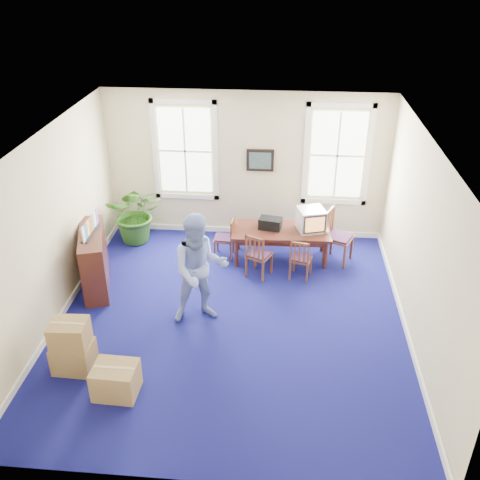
# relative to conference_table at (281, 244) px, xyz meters

# --- Properties ---
(floor) EXTENTS (6.50, 6.50, 0.00)m
(floor) POSITION_rel_conference_table_xyz_m (-0.80, -2.14, -0.34)
(floor) COLOR navy
(floor) RESTS_ON ground
(ceiling) EXTENTS (6.50, 6.50, 0.00)m
(ceiling) POSITION_rel_conference_table_xyz_m (-0.80, -2.14, 2.86)
(ceiling) COLOR white
(ceiling) RESTS_ON ground
(wall_back) EXTENTS (6.50, 0.00, 6.50)m
(wall_back) POSITION_rel_conference_table_xyz_m (-0.80, 1.11, 1.26)
(wall_back) COLOR beige
(wall_back) RESTS_ON ground
(wall_front) EXTENTS (6.50, 0.00, 6.50)m
(wall_front) POSITION_rel_conference_table_xyz_m (-0.80, -5.39, 1.26)
(wall_front) COLOR beige
(wall_front) RESTS_ON ground
(wall_left) EXTENTS (0.00, 6.50, 6.50)m
(wall_left) POSITION_rel_conference_table_xyz_m (-3.80, -2.14, 1.26)
(wall_left) COLOR beige
(wall_left) RESTS_ON ground
(wall_right) EXTENTS (0.00, 6.50, 6.50)m
(wall_right) POSITION_rel_conference_table_xyz_m (2.20, -2.14, 1.26)
(wall_right) COLOR beige
(wall_right) RESTS_ON ground
(baseboard_back) EXTENTS (6.00, 0.04, 0.12)m
(baseboard_back) POSITION_rel_conference_table_xyz_m (-0.80, 1.08, -0.28)
(baseboard_back) COLOR white
(baseboard_back) RESTS_ON ground
(baseboard_left) EXTENTS (0.04, 6.50, 0.12)m
(baseboard_left) POSITION_rel_conference_table_xyz_m (-3.77, -2.14, -0.28)
(baseboard_left) COLOR white
(baseboard_left) RESTS_ON ground
(baseboard_right) EXTENTS (0.04, 6.50, 0.12)m
(baseboard_right) POSITION_rel_conference_table_xyz_m (2.17, -2.14, -0.28)
(baseboard_right) COLOR white
(baseboard_right) RESTS_ON ground
(window_left) EXTENTS (1.40, 0.12, 2.20)m
(window_left) POSITION_rel_conference_table_xyz_m (-2.10, 1.09, 1.56)
(window_left) COLOR white
(window_left) RESTS_ON ground
(window_right) EXTENTS (1.40, 0.12, 2.20)m
(window_right) POSITION_rel_conference_table_xyz_m (1.10, 1.09, 1.56)
(window_right) COLOR white
(window_right) RESTS_ON ground
(wall_picture) EXTENTS (0.58, 0.06, 0.48)m
(wall_picture) POSITION_rel_conference_table_xyz_m (-0.50, 1.06, 1.41)
(wall_picture) COLOR black
(wall_picture) RESTS_ON ground
(conference_table) EXTENTS (2.02, 0.98, 0.68)m
(conference_table) POSITION_rel_conference_table_xyz_m (0.00, 0.00, 0.00)
(conference_table) COLOR #461E15
(conference_table) RESTS_ON ground
(crt_tv) EXTENTS (0.64, 0.67, 0.46)m
(crt_tv) POSITION_rel_conference_table_xyz_m (0.59, 0.05, 0.57)
(crt_tv) COLOR #B7B7BC
(crt_tv) RESTS_ON conference_table
(game_console) EXTENTS (0.18, 0.22, 0.05)m
(game_console) POSITION_rel_conference_table_xyz_m (0.86, 0.00, 0.36)
(game_console) COLOR white
(game_console) RESTS_ON conference_table
(equipment_bag) EXTENTS (0.49, 0.36, 0.22)m
(equipment_bag) POSITION_rel_conference_table_xyz_m (-0.23, 0.05, 0.45)
(equipment_bag) COLOR black
(equipment_bag) RESTS_ON conference_table
(chair_near_left) EXTENTS (0.56, 0.56, 0.94)m
(chair_near_left) POSITION_rel_conference_table_xyz_m (-0.41, -0.68, 0.13)
(chair_near_left) COLOR brown
(chair_near_left) RESTS_ON ground
(chair_near_right) EXTENTS (0.47, 0.47, 0.86)m
(chair_near_right) POSITION_rel_conference_table_xyz_m (0.41, -0.68, 0.09)
(chair_near_right) COLOR brown
(chair_near_right) RESTS_ON ground
(chair_end_left) EXTENTS (0.41, 0.41, 0.86)m
(chair_end_left) POSITION_rel_conference_table_xyz_m (-1.17, 0.00, 0.09)
(chair_end_left) COLOR brown
(chair_end_left) RESTS_ON ground
(chair_end_right) EXTENTS (0.67, 0.67, 1.12)m
(chair_end_right) POSITION_rel_conference_table_xyz_m (1.17, 0.00, 0.22)
(chair_end_right) COLOR brown
(chair_end_right) RESTS_ON ground
(man) EXTENTS (1.15, 1.00, 1.99)m
(man) POSITION_rel_conference_table_xyz_m (-1.32, -2.15, 0.66)
(man) COLOR #7B8FCE
(man) RESTS_ON ground
(credenza) EXTENTS (0.85, 1.55, 1.17)m
(credenza) POSITION_rel_conference_table_xyz_m (-3.46, -1.31, 0.25)
(credenza) COLOR #461E15
(credenza) RESTS_ON ground
(brochure_rack) EXTENTS (0.23, 0.75, 0.33)m
(brochure_rack) POSITION_rel_conference_table_xyz_m (-3.44, -1.31, 1.00)
(brochure_rack) COLOR #99999E
(brochure_rack) RESTS_ON credenza
(potted_plant) EXTENTS (1.35, 1.22, 1.32)m
(potted_plant) POSITION_rel_conference_table_xyz_m (-3.13, 0.52, 0.32)
(potted_plant) COLOR #255315
(potted_plant) RESTS_ON ground
(cardboard_boxes) EXTENTS (1.65, 1.65, 0.90)m
(cardboard_boxes) POSITION_rel_conference_table_xyz_m (-2.85, -3.47, 0.11)
(cardboard_boxes) COLOR #A07D49
(cardboard_boxes) RESTS_ON ground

